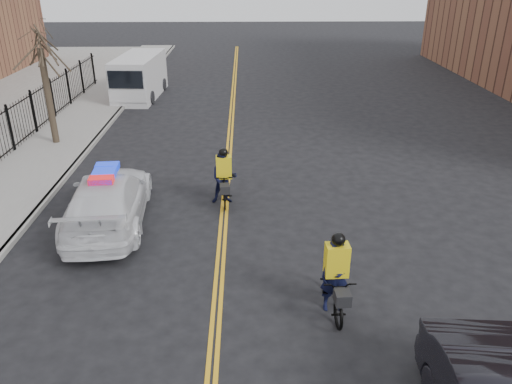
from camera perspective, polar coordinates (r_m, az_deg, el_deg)
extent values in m
plane|color=black|center=(13.23, -4.16, -8.90)|extent=(120.00, 120.00, 0.00)
cube|color=gold|center=(20.37, -3.42, 3.69)|extent=(0.10, 60.00, 0.01)
cube|color=gold|center=(20.37, -2.97, 3.70)|extent=(0.10, 60.00, 0.01)
cube|color=gray|center=(21.92, -23.22, 3.41)|extent=(3.00, 60.00, 0.15)
cube|color=gray|center=(21.41, -19.49, 3.53)|extent=(0.20, 60.00, 0.15)
cylinder|color=#33291E|center=(23.16, -22.63, 10.01)|extent=(0.28, 0.28, 4.00)
imported|color=white|center=(15.73, -16.55, -0.84)|extent=(2.65, 5.62, 1.58)
cube|color=#0C26CC|center=(15.39, -16.93, 2.08)|extent=(0.78, 1.50, 0.16)
cube|color=silver|center=(30.96, -13.16, 12.74)|extent=(2.41, 5.73, 2.39)
cube|color=silver|center=(28.70, -14.33, 11.28)|extent=(2.08, 0.95, 1.25)
cube|color=black|center=(28.18, -14.69, 12.31)|extent=(1.88, 0.21, 0.94)
cylinder|color=black|center=(29.85, -15.66, 10.40)|extent=(0.30, 0.74, 0.73)
cylinder|color=black|center=(29.32, -11.91, 10.53)|extent=(0.30, 0.74, 0.73)
cylinder|color=black|center=(32.96, -14.00, 11.88)|extent=(0.30, 0.74, 0.73)
cylinder|color=black|center=(32.48, -10.57, 12.01)|extent=(0.30, 0.74, 0.73)
imported|color=black|center=(11.74, 8.96, -10.90)|extent=(0.80, 2.06, 1.07)
imported|color=black|center=(11.53, 9.08, -9.36)|extent=(0.69, 0.47, 1.83)
cube|color=yellow|center=(11.31, 9.22, -7.67)|extent=(0.54, 0.38, 0.77)
sphere|color=black|center=(11.04, 9.40, -5.38)|extent=(0.31, 0.31, 0.31)
cube|color=black|center=(11.01, 9.84, -11.79)|extent=(0.35, 0.39, 0.28)
imported|color=black|center=(16.54, -3.64, 0.63)|extent=(0.66, 1.93, 1.14)
imported|color=black|center=(16.41, -3.66, 1.61)|extent=(0.90, 0.72, 1.76)
cube|color=yellow|center=(16.27, -3.70, 2.87)|extent=(0.52, 0.37, 0.74)
sphere|color=black|center=(16.09, -3.75, 4.53)|extent=(0.30, 0.30, 0.30)
cube|color=black|center=(15.82, -3.58, 0.37)|extent=(0.34, 0.39, 0.27)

